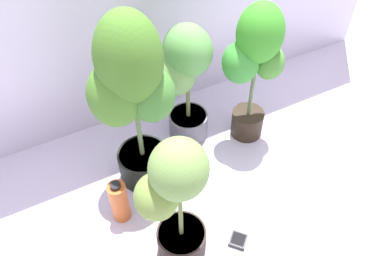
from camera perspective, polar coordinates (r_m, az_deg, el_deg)
The scene contains 7 objects.
ground_plane at distance 2.08m, azimuth 5.05°, elevation -10.64°, with size 8.00×8.00×0.00m, color silver.
potted_plant_back_left at distance 1.76m, azimuth -8.76°, elevation 5.01°, with size 0.42×0.40×1.01m.
potted_plant_back_right at distance 2.04m, azimuth 9.15°, elevation 9.72°, with size 0.39×0.28×0.86m.
potted_plant_front_left at distance 1.57m, azimuth -2.52°, elevation -10.59°, with size 0.32×0.25×0.75m.
potted_plant_back_center at distance 2.07m, azimuth -1.18°, elevation 7.56°, with size 0.38×0.34×0.75m.
hygrometer_box at distance 1.96m, azimuth 6.79°, elevation -16.02°, with size 0.11×0.11×0.03m.
nutrient_bottle at distance 1.96m, azimuth -10.63°, elevation -10.54°, with size 0.09×0.09×0.27m.
Camera 1 is at (-0.68, -0.92, 1.74)m, focal length 36.34 mm.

